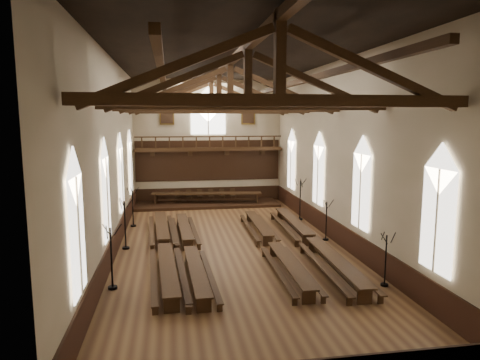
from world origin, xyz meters
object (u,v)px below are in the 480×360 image
Objects in this scene: high_table at (207,194)px; candelabrum_left_far at (133,215)px; refectory_row_c at (272,242)px; candelabrum_left_mid at (125,234)px; candelabrum_right_far at (300,207)px; refectory_row_a at (164,245)px; refectory_row_b at (189,246)px; refectory_row_d at (311,240)px; candelabrum_left_near at (112,269)px; candelabrum_right_near at (385,270)px; candelabrum_right_mid at (326,228)px; dais at (207,204)px.

candelabrum_left_far is (-5.23, -5.90, -0.13)m from high_table.
candelabrum_left_far reaches higher than refectory_row_c.
candelabrum_right_far is at bearing 23.49° from candelabrum_left_mid.
candelabrum_left_mid is (-2.02, 1.33, 0.31)m from refectory_row_a.
refectory_row_b reaches higher than refectory_row_c.
refectory_row_d is 10.41m from candelabrum_left_near.
refectory_row_a is 5.24× the size of candelabrum_left_near.
candelabrum_left_mid reaches higher than refectory_row_d.
candelabrum_right_far is at bearing 34.12° from refectory_row_a.
candelabrum_right_far is at bearing 90.00° from candelabrum_right_near.
candelabrum_left_near is at bearing -90.00° from candelabrum_left_far.
candelabrum_left_far is at bearing 90.00° from candelabrum_left_near.
candelabrum_right_far is (11.10, 10.27, 0.05)m from candelabrum_left_near.
high_table reaches higher than refectory_row_b.
refectory_row_a is 7.69m from refectory_row_d.
candelabrum_right_far is at bearing 42.78° from candelabrum_left_near.
candelabrum_right_near is (5.87, -17.69, -0.21)m from high_table.
candelabrum_right_far is at bearing 77.85° from refectory_row_d.
candelabrum_right_near is 6.81m from candelabrum_right_mid.
dais is (3.21, 12.06, -0.42)m from refectory_row_a.
candelabrum_left_near is at bearing -154.46° from candelabrum_right_mid.
candelabrum_right_mid reaches higher than refectory_row_a.
candelabrum_right_near reaches higher than refectory_row_a.
refectory_row_b is 5.99× the size of candelabrum_right_near.
refectory_row_b is 12.57m from dais.
dais is at bearing 134.81° from candelabrum_right_far.
candelabrum_left_mid reaches higher than candelabrum_right_near.
candelabrum_left_near is 0.98× the size of candelabrum_left_mid.
refectory_row_b is 1.57× the size of high_table.
refectory_row_c is at bearing 26.76° from candelabrum_left_near.
candelabrum_right_far is (5.87, -5.91, 0.76)m from dais.
refectory_row_a is 2.44m from candelabrum_left_mid.
candelabrum_left_mid is (-9.70, 1.69, 0.30)m from refectory_row_d.
refectory_row_b is (1.26, -0.35, -0.03)m from refectory_row_a.
high_table is 3.44× the size of candelabrum_left_far.
candelabrum_left_mid is (0.00, 5.45, 0.02)m from candelabrum_left_near.
candelabrum_right_mid is (5.87, -10.88, -0.19)m from high_table.
candelabrum_left_far reaches higher than dais.
high_table is at bearing 109.80° from refectory_row_d.
candelabrum_left_far is at bearing 155.83° from candelabrum_right_mid.
candelabrum_right_mid reaches higher than candelabrum_right_near.
refectory_row_c is at bearing -12.20° from candelabrum_left_mid.
candelabrum_left_mid is at bearing -115.95° from high_table.
candelabrum_left_mid is (-3.28, 1.68, 0.35)m from refectory_row_b.
refectory_row_d is 1.64× the size of high_table.
candelabrum_left_near is at bearing -107.90° from high_table.
candelabrum_right_mid is (9.08, 1.19, 0.19)m from refectory_row_a.
candelabrum_right_near is at bearing -56.37° from refectory_row_c.
candelabrum_right_mid reaches higher than high_table.
refectory_row_b is at bearing -63.26° from candelabrum_left_far.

